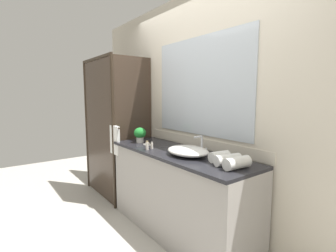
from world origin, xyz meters
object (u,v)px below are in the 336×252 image
potted_plant (140,134)px  rolled_towel_far_edge (220,157)px  amenity_bottle_conditioner (152,146)px  sink_basin (188,151)px  amenity_bottle_lotion (147,146)px  rolled_towel_near_edge (237,163)px  soap_dish (148,144)px  rolled_towel_middle (228,160)px  faucet (201,147)px

potted_plant → rolled_towel_far_edge: 1.19m
potted_plant → rolled_towel_far_edge: (1.18, 0.10, -0.06)m
amenity_bottle_conditioner → potted_plant: bearing=168.8°
sink_basin → amenity_bottle_conditioner: size_ratio=5.96×
amenity_bottle_lotion → rolled_towel_near_edge: (1.01, 0.20, 0.00)m
rolled_towel_far_edge → potted_plant: bearing=-175.0°
sink_basin → amenity_bottle_conditioner: 0.47m
rolled_towel_near_edge → amenity_bottle_lotion: bearing=-168.5°
soap_dish → rolled_towel_middle: 1.11m
soap_dish → amenity_bottle_conditioner: bearing=-18.8°
potted_plant → faucet: bearing=14.6°
potted_plant → rolled_towel_far_edge: size_ratio=1.03×
faucet → amenity_bottle_lotion: bearing=-141.0°
sink_basin → rolled_towel_middle: 0.45m
amenity_bottle_conditioner → rolled_towel_near_edge: (1.02, 0.14, 0.01)m
rolled_towel_near_edge → sink_basin: bearing=-177.9°
potted_plant → rolled_towel_near_edge: bearing=2.5°
amenity_bottle_conditioner → rolled_towel_far_edge: bearing=12.6°
sink_basin → faucet: 0.18m
rolled_towel_middle → rolled_towel_far_edge: 0.11m
potted_plant → amenity_bottle_lotion: (0.39, -0.14, -0.06)m
amenity_bottle_lotion → potted_plant: bearing=160.0°
potted_plant → amenity_bottle_conditioner: potted_plant is taller
rolled_towel_near_edge → rolled_towel_middle: (-0.11, 0.02, -0.00)m
faucet → rolled_towel_middle: 0.47m
faucet → amenity_bottle_conditioner: (-0.46, -0.29, -0.02)m
sink_basin → soap_dish: size_ratio=4.52×
potted_plant → amenity_bottle_lotion: 0.42m
amenity_bottle_conditioner → rolled_towel_middle: rolled_towel_middle is taller
sink_basin → potted_plant: bearing=-177.2°
amenity_bottle_conditioner → rolled_towel_far_edge: (0.80, 0.18, 0.01)m
amenity_bottle_lotion → amenity_bottle_conditioner: amenity_bottle_lotion is taller
potted_plant → rolled_towel_middle: size_ratio=0.80×
soap_dish → rolled_towel_near_edge: bearing=3.4°
faucet → rolled_towel_far_edge: (0.34, -0.11, -0.01)m
sink_basin → rolled_towel_far_edge: rolled_towel_far_edge is taller
soap_dish → rolled_towel_far_edge: size_ratio=0.55×
rolled_towel_near_edge → rolled_towel_middle: 0.11m
soap_dish → rolled_towel_middle: size_ratio=0.43×
amenity_bottle_conditioner → rolled_towel_near_edge: bearing=7.6°
amenity_bottle_conditioner → rolled_towel_near_edge: 1.03m
faucet → potted_plant: size_ratio=0.96×
potted_plant → amenity_bottle_conditioner: size_ratio=2.45×
soap_dish → amenity_bottle_conditioner: amenity_bottle_conditioner is taller
sink_basin → soap_dish: 0.65m
sink_basin → faucet: bearing=90.0°
soap_dish → rolled_towel_far_edge: bearing=6.5°
sink_basin → potted_plant: potted_plant is taller
rolled_towel_middle → rolled_towel_far_edge: size_ratio=1.28×
sink_basin → rolled_towel_far_edge: 0.35m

